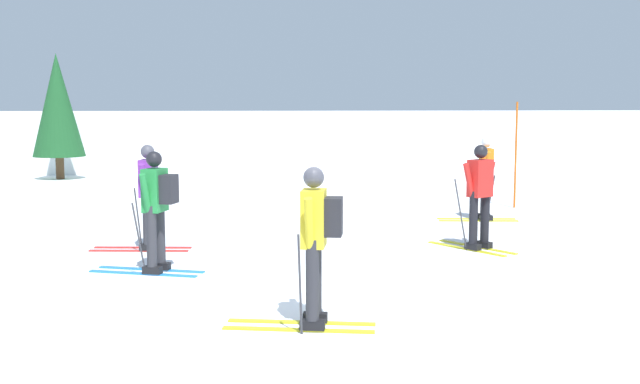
# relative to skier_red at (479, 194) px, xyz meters

# --- Properties ---
(ground_plane) EXTENTS (120.00, 120.00, 0.00)m
(ground_plane) POSITION_rel_skier_red_xyz_m (-3.13, -2.63, -0.92)
(ground_plane) COLOR white
(far_snow_ridge) EXTENTS (80.00, 7.87, 2.08)m
(far_snow_ridge) POSITION_rel_skier_red_xyz_m (-3.13, 18.82, 0.12)
(far_snow_ridge) COLOR white
(far_snow_ridge) RESTS_ON ground
(skier_red) EXTENTS (1.09, 1.58, 1.71)m
(skier_red) POSITION_rel_skier_red_xyz_m (0.00, 0.00, 0.00)
(skier_red) COLOR gold
(skier_red) RESTS_ON ground
(skier_green) EXTENTS (1.62, 0.96, 1.71)m
(skier_green) POSITION_rel_skier_red_xyz_m (-5.07, -0.91, 0.04)
(skier_green) COLOR #237AC6
(skier_green) RESTS_ON ground
(skier_purple) EXTENTS (1.64, 0.99, 1.71)m
(skier_purple) POSITION_rel_skier_red_xyz_m (-5.28, 0.87, -0.00)
(skier_purple) COLOR red
(skier_purple) RESTS_ON ground
(skier_yellow) EXTENTS (1.64, 0.97, 1.71)m
(skier_yellow) POSITION_rel_skier_red_xyz_m (-3.30, -3.88, 0.04)
(skier_yellow) COLOR gold
(skier_yellow) RESTS_ON ground
(skier_orange) EXTENTS (1.64, 0.99, 1.71)m
(skier_orange) POSITION_rel_skier_red_xyz_m (1.30, 3.01, -0.00)
(skier_orange) COLOR gold
(skier_orange) RESTS_ON ground
(trail_marker_pole) EXTENTS (0.05, 0.05, 2.42)m
(trail_marker_pole) POSITION_rel_skier_red_xyz_m (2.70, 4.74, 0.29)
(trail_marker_pole) COLOR #C65614
(trail_marker_pole) RESTS_ON ground
(conifer_far_left) EXTENTS (1.62, 1.62, 3.96)m
(conifer_far_left) POSITION_rel_skier_red_xyz_m (-8.73, 13.52, 1.41)
(conifer_far_left) COLOR #513823
(conifer_far_left) RESTS_ON ground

